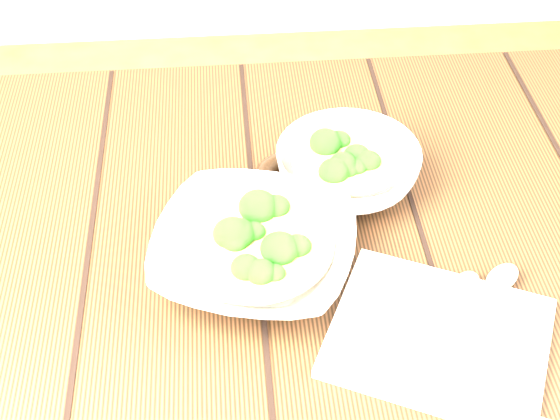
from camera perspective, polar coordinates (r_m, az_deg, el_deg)
The scene contains 7 objects.
table at distance 1.02m, azimuth -0.38°, elevation -7.43°, with size 1.20×0.80×0.75m.
soup_bowl_front at distance 0.88m, azimuth -1.91°, elevation -3.01°, with size 0.28×0.28×0.07m.
soup_bowl_back at distance 0.99m, azimuth 4.97°, elevation 3.15°, with size 0.23×0.23×0.07m.
trivet at distance 1.00m, azimuth 1.13°, elevation 2.19°, with size 0.11×0.11×0.03m, color black.
napkin at distance 0.85m, azimuth 11.52°, elevation -9.10°, with size 0.22×0.18×0.01m, color beige.
spoon_left at distance 0.87m, azimuth 12.23°, elevation -6.94°, with size 0.13×0.15×0.01m.
spoon_right at distance 0.89m, azimuth 14.77°, elevation -6.10°, with size 0.15×0.14×0.01m.
Camera 1 is at (-0.05, -0.64, 1.42)m, focal length 50.00 mm.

